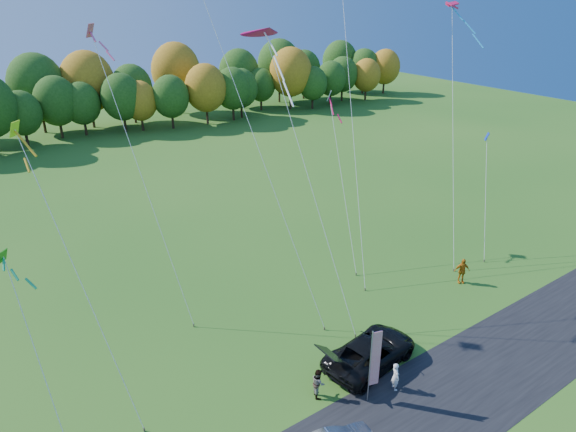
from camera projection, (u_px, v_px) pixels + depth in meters
ground at (353, 374)px, 27.22m from camera, size 160.00×160.00×0.00m
asphalt_strip at (410, 422)px, 24.23m from camera, size 90.00×6.00×0.01m
tree_line at (76, 141)px, 68.25m from camera, size 116.00×12.00×10.00m
black_suv at (371, 352)px, 27.65m from camera, size 6.07×3.43×1.60m
person_tailgate_a at (395, 376)px, 25.92m from camera, size 0.55×0.67×1.57m
person_tailgate_b at (318, 383)px, 25.49m from camera, size 0.86×0.95×1.59m
person_east at (462, 271)px, 35.27m from camera, size 1.16×0.93×1.84m
feather_flag at (374, 358)px, 24.51m from camera, size 0.54×0.20×4.18m
kite_delta_blue at (245, 112)px, 28.53m from camera, size 5.25×11.40×25.70m
kite_parafoil_orange at (351, 99)px, 36.09m from camera, size 8.02×12.45×23.43m
kite_delta_red at (290, 108)px, 29.85m from camera, size 2.66×10.21×17.89m
kite_parafoil_rainbow at (453, 134)px, 37.58m from camera, size 7.05×7.86×18.12m
kite_diamond_yellow at (82, 286)px, 22.31m from camera, size 2.55×5.74×14.11m
kite_diamond_green at (39, 360)px, 21.15m from camera, size 0.92×4.99×9.25m
kite_diamond_white at (342, 182)px, 37.15m from camera, size 2.94×7.05×12.12m
kite_diamond_pink at (144, 185)px, 29.22m from camera, size 2.59×6.48×17.37m
kite_diamond_blue_low at (486, 198)px, 38.48m from camera, size 3.31×3.79×9.04m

